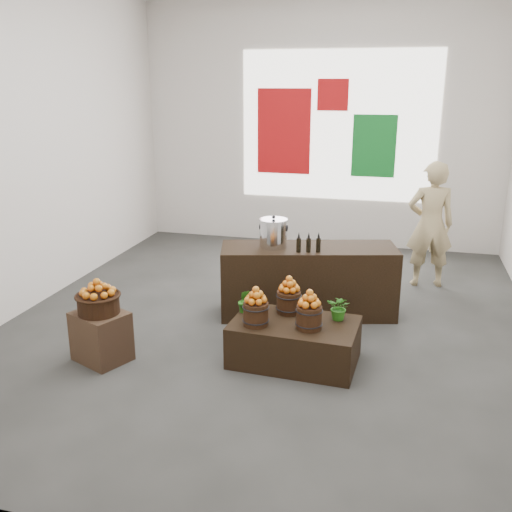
% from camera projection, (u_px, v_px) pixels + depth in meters
% --- Properties ---
extents(ground, '(7.00, 7.00, 0.00)m').
position_uv_depth(ground, '(271.00, 320.00, 6.77)').
color(ground, '#3D3C3A').
rests_on(ground, ground).
extents(back_wall, '(6.00, 0.04, 4.00)m').
position_uv_depth(back_wall, '(320.00, 126.00, 9.41)').
color(back_wall, silver).
rests_on(back_wall, ground).
extents(back_opening, '(3.20, 0.02, 2.40)m').
position_uv_depth(back_opening, '(338.00, 126.00, 9.32)').
color(back_opening, white).
rests_on(back_opening, back_wall).
extents(deco_red_left, '(0.90, 0.04, 1.40)m').
position_uv_depth(deco_red_left, '(284.00, 132.00, 9.56)').
color(deco_red_left, '#B50D10').
rests_on(deco_red_left, back_wall).
extents(deco_green_right, '(0.70, 0.04, 1.00)m').
position_uv_depth(deco_green_right, '(374.00, 146.00, 9.26)').
color(deco_green_right, '#116E24').
rests_on(deco_green_right, back_wall).
extents(deco_red_upper, '(0.50, 0.04, 0.50)m').
position_uv_depth(deco_red_upper, '(333.00, 95.00, 9.19)').
color(deco_red_upper, '#B50D10').
rests_on(deco_red_upper, back_wall).
extents(crate, '(0.64, 0.59, 0.51)m').
position_uv_depth(crate, '(101.00, 336.00, 5.73)').
color(crate, '#513A26').
rests_on(crate, ground).
extents(wicker_basket, '(0.41, 0.41, 0.19)m').
position_uv_depth(wicker_basket, '(98.00, 304.00, 5.63)').
color(wicker_basket, black).
rests_on(wicker_basket, crate).
extents(apples_in_basket, '(0.32, 0.32, 0.17)m').
position_uv_depth(apples_in_basket, '(97.00, 287.00, 5.58)').
color(apples_in_basket, '#9C0505').
rests_on(apples_in_basket, wicker_basket).
extents(display_table, '(1.28, 0.83, 0.43)m').
position_uv_depth(display_table, '(294.00, 342.00, 5.71)').
color(display_table, black).
rests_on(display_table, ground).
extents(apple_bucket_front_left, '(0.25, 0.25, 0.23)m').
position_uv_depth(apple_bucket_front_left, '(256.00, 314.00, 5.56)').
color(apple_bucket_front_left, '#371E0F').
rests_on(apple_bucket_front_left, display_table).
extents(apples_in_bucket_front_left, '(0.19, 0.19, 0.17)m').
position_uv_depth(apples_in_bucket_front_left, '(256.00, 295.00, 5.50)').
color(apples_in_bucket_front_left, '#9C0505').
rests_on(apples_in_bucket_front_left, apple_bucket_front_left).
extents(apple_bucket_front_right, '(0.25, 0.25, 0.23)m').
position_uv_depth(apple_bucket_front_right, '(309.00, 317.00, 5.48)').
color(apple_bucket_front_right, '#371E0F').
rests_on(apple_bucket_front_right, display_table).
extents(apples_in_bucket_front_right, '(0.19, 0.19, 0.17)m').
position_uv_depth(apples_in_bucket_front_right, '(310.00, 298.00, 5.42)').
color(apples_in_bucket_front_right, '#9C0505').
rests_on(apples_in_bucket_front_right, apple_bucket_front_right).
extents(apple_bucket_rear, '(0.25, 0.25, 0.23)m').
position_uv_depth(apple_bucket_rear, '(289.00, 302.00, 5.85)').
color(apple_bucket_rear, '#371E0F').
rests_on(apple_bucket_rear, display_table).
extents(apples_in_bucket_rear, '(0.19, 0.19, 0.17)m').
position_uv_depth(apples_in_bucket_rear, '(289.00, 284.00, 5.79)').
color(apples_in_bucket_rear, '#9C0505').
rests_on(apples_in_bucket_rear, apple_bucket_rear).
extents(herb_garnish_right, '(0.28, 0.25, 0.26)m').
position_uv_depth(herb_garnish_right, '(340.00, 307.00, 5.67)').
color(herb_garnish_right, '#256B16').
rests_on(herb_garnish_right, display_table).
extents(herb_garnish_left, '(0.14, 0.11, 0.25)m').
position_uv_depth(herb_garnish_left, '(245.00, 301.00, 5.85)').
color(herb_garnish_left, '#256B16').
rests_on(herb_garnish_left, display_table).
extents(counter, '(2.16, 1.16, 0.84)m').
position_uv_depth(counter, '(308.00, 281.00, 6.83)').
color(counter, black).
rests_on(counter, ground).
extents(stock_pot_left, '(0.32, 0.32, 0.32)m').
position_uv_depth(stock_pot_left, '(273.00, 234.00, 6.66)').
color(stock_pot_left, silver).
rests_on(stock_pot_left, counter).
extents(oil_cruets, '(0.23, 0.11, 0.23)m').
position_uv_depth(oil_cruets, '(311.00, 242.00, 6.48)').
color(oil_cruets, black).
rests_on(oil_cruets, counter).
extents(shopper, '(0.69, 0.52, 1.72)m').
position_uv_depth(shopper, '(430.00, 225.00, 7.68)').
color(shopper, tan).
rests_on(shopper, ground).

